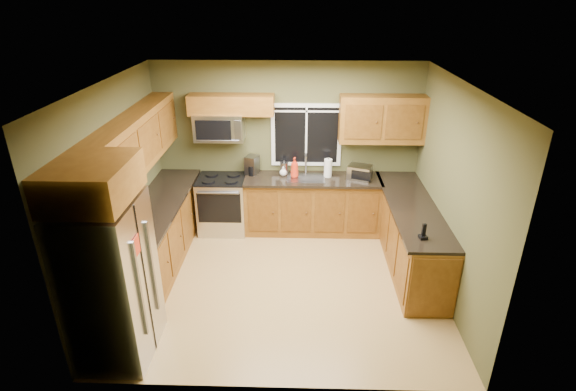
{
  "coord_description": "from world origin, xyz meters",
  "views": [
    {
      "loc": [
        0.21,
        -5.11,
        3.66
      ],
      "look_at": [
        0.05,
        0.35,
        1.15
      ],
      "focal_mm": 28.0,
      "sensor_mm": 36.0,
      "label": 1
    }
  ],
  "objects_px": {
    "paper_towel_roll": "(328,168)",
    "refrigerator": "(112,282)",
    "kettle": "(284,168)",
    "cordless_phone": "(423,234)",
    "microwave": "(219,127)",
    "toaster_oven": "(360,172)",
    "soap_bottle_a": "(295,167)",
    "soap_bottle_c": "(283,171)",
    "range": "(223,204)",
    "coffee_maker": "(252,166)"
  },
  "relations": [
    {
      "from": "microwave",
      "to": "cordless_phone",
      "type": "bearing_deg",
      "value": -35.98
    },
    {
      "from": "refrigerator",
      "to": "paper_towel_roll",
      "type": "xyz_separation_m",
      "value": [
        2.39,
        2.85,
        0.19
      ]
    },
    {
      "from": "paper_towel_roll",
      "to": "refrigerator",
      "type": "bearing_deg",
      "value": -129.97
    },
    {
      "from": "refrigerator",
      "to": "microwave",
      "type": "distance_m",
      "value": 3.1
    },
    {
      "from": "refrigerator",
      "to": "coffee_maker",
      "type": "relative_size",
      "value": 6.05
    },
    {
      "from": "microwave",
      "to": "kettle",
      "type": "height_order",
      "value": "microwave"
    },
    {
      "from": "coffee_maker",
      "to": "kettle",
      "type": "height_order",
      "value": "coffee_maker"
    },
    {
      "from": "range",
      "to": "soap_bottle_a",
      "type": "height_order",
      "value": "soap_bottle_a"
    },
    {
      "from": "microwave",
      "to": "paper_towel_roll",
      "type": "xyz_separation_m",
      "value": [
        1.7,
        -0.06,
        -0.64
      ]
    },
    {
      "from": "range",
      "to": "microwave",
      "type": "height_order",
      "value": "microwave"
    },
    {
      "from": "paper_towel_roll",
      "to": "kettle",
      "type": "bearing_deg",
      "value": 172.65
    },
    {
      "from": "coffee_maker",
      "to": "kettle",
      "type": "bearing_deg",
      "value": 0.21
    },
    {
      "from": "kettle",
      "to": "cordless_phone",
      "type": "height_order",
      "value": "kettle"
    },
    {
      "from": "kettle",
      "to": "toaster_oven",
      "type": "bearing_deg",
      "value": -8.19
    },
    {
      "from": "kettle",
      "to": "coffee_maker",
      "type": "bearing_deg",
      "value": -179.79
    },
    {
      "from": "toaster_oven",
      "to": "cordless_phone",
      "type": "height_order",
      "value": "toaster_oven"
    },
    {
      "from": "soap_bottle_a",
      "to": "cordless_phone",
      "type": "xyz_separation_m",
      "value": [
        1.57,
        -1.9,
        -0.1
      ]
    },
    {
      "from": "microwave",
      "to": "paper_towel_roll",
      "type": "height_order",
      "value": "microwave"
    },
    {
      "from": "cordless_phone",
      "to": "range",
      "type": "bearing_deg",
      "value": 145.93
    },
    {
      "from": "refrigerator",
      "to": "soap_bottle_c",
      "type": "height_order",
      "value": "refrigerator"
    },
    {
      "from": "kettle",
      "to": "microwave",
      "type": "bearing_deg",
      "value": -177.99
    },
    {
      "from": "toaster_oven",
      "to": "soap_bottle_c",
      "type": "distance_m",
      "value": 1.21
    },
    {
      "from": "kettle",
      "to": "paper_towel_roll",
      "type": "distance_m",
      "value": 0.71
    },
    {
      "from": "microwave",
      "to": "coffee_maker",
      "type": "relative_size",
      "value": 2.56
    },
    {
      "from": "refrigerator",
      "to": "coffee_maker",
      "type": "distance_m",
      "value": 3.17
    },
    {
      "from": "coffee_maker",
      "to": "soap_bottle_c",
      "type": "xyz_separation_m",
      "value": [
        0.5,
        -0.07,
        -0.06
      ]
    },
    {
      "from": "coffee_maker",
      "to": "soap_bottle_a",
      "type": "distance_m",
      "value": 0.7
    },
    {
      "from": "paper_towel_roll",
      "to": "soap_bottle_a",
      "type": "xyz_separation_m",
      "value": [
        -0.53,
        -0.03,
        0.02
      ]
    },
    {
      "from": "kettle",
      "to": "soap_bottle_c",
      "type": "xyz_separation_m",
      "value": [
        -0.01,
        -0.07,
        -0.04
      ]
    },
    {
      "from": "soap_bottle_a",
      "to": "paper_towel_roll",
      "type": "bearing_deg",
      "value": 3.68
    },
    {
      "from": "toaster_oven",
      "to": "soap_bottle_a",
      "type": "xyz_separation_m",
      "value": [
        -1.03,
        0.05,
        0.05
      ]
    },
    {
      "from": "toaster_oven",
      "to": "kettle",
      "type": "height_order",
      "value": "kettle"
    },
    {
      "from": "refrigerator",
      "to": "microwave",
      "type": "relative_size",
      "value": 2.37
    },
    {
      "from": "refrigerator",
      "to": "soap_bottle_c",
      "type": "relative_size",
      "value": 12.01
    },
    {
      "from": "kettle",
      "to": "soap_bottle_a",
      "type": "xyz_separation_m",
      "value": [
        0.17,
        -0.12,
        0.05
      ]
    },
    {
      "from": "refrigerator",
      "to": "toaster_oven",
      "type": "height_order",
      "value": "refrigerator"
    },
    {
      "from": "refrigerator",
      "to": "soap_bottle_a",
      "type": "distance_m",
      "value": 3.38
    },
    {
      "from": "soap_bottle_c",
      "to": "cordless_phone",
      "type": "relative_size",
      "value": 0.75
    },
    {
      "from": "paper_towel_roll",
      "to": "soap_bottle_a",
      "type": "distance_m",
      "value": 0.53
    },
    {
      "from": "range",
      "to": "toaster_oven",
      "type": "xyz_separation_m",
      "value": [
        2.2,
        -0.0,
        0.58
      ]
    },
    {
      "from": "range",
      "to": "paper_towel_roll",
      "type": "height_order",
      "value": "paper_towel_roll"
    },
    {
      "from": "toaster_oven",
      "to": "coffee_maker",
      "type": "relative_size",
      "value": 1.43
    },
    {
      "from": "microwave",
      "to": "toaster_oven",
      "type": "height_order",
      "value": "microwave"
    },
    {
      "from": "microwave",
      "to": "coffee_maker",
      "type": "xyz_separation_m",
      "value": [
        0.48,
        0.03,
        -0.65
      ]
    },
    {
      "from": "coffee_maker",
      "to": "cordless_phone",
      "type": "bearing_deg",
      "value": -41.87
    },
    {
      "from": "kettle",
      "to": "soap_bottle_c",
      "type": "bearing_deg",
      "value": -99.96
    },
    {
      "from": "refrigerator",
      "to": "soap_bottle_a",
      "type": "relative_size",
      "value": 5.51
    },
    {
      "from": "microwave",
      "to": "soap_bottle_c",
      "type": "xyz_separation_m",
      "value": [
        0.99,
        -0.03,
        -0.71
      ]
    },
    {
      "from": "refrigerator",
      "to": "soap_bottle_a",
      "type": "bearing_deg",
      "value": 56.57
    },
    {
      "from": "soap_bottle_a",
      "to": "soap_bottle_c",
      "type": "distance_m",
      "value": 0.21
    }
  ]
}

